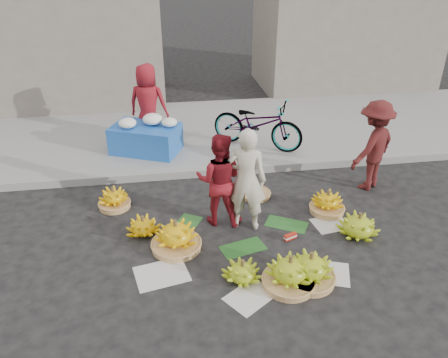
{
  "coord_description": "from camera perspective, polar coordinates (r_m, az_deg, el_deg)",
  "views": [
    {
      "loc": [
        -1.16,
        -5.26,
        3.94
      ],
      "look_at": [
        -0.25,
        0.67,
        0.7
      ],
      "focal_mm": 35.0,
      "sensor_mm": 36.0,
      "label": 1
    }
  ],
  "objects": [
    {
      "name": "banana_bunch_3",
      "position": [
        5.93,
        11.17,
        -11.45
      ],
      "size": [
        0.72,
        0.72,
        0.46
      ],
      "rotation": [
        0.0,
        0.0,
        -0.24
      ],
      "color": "#AC7C48",
      "rests_on": "ground"
    },
    {
      "name": "building_right",
      "position": [
        14.21,
        15.95,
        21.56
      ],
      "size": [
        5.0,
        3.0,
        5.0
      ],
      "primitive_type": "cube",
      "color": "gray",
      "rests_on": "sidewalk"
    },
    {
      "name": "flower_vendor",
      "position": [
        9.48,
        -9.89,
        9.65
      ],
      "size": [
        0.95,
        0.77,
        1.69
      ],
      "primitive_type": "imported",
      "rotation": [
        0.0,
        0.0,
        2.83
      ],
      "color": "maroon",
      "rests_on": "sidewalk"
    },
    {
      "name": "banana_bunch_1",
      "position": [
        5.88,
        2.42,
        -11.98
      ],
      "size": [
        0.63,
        0.63,
        0.32
      ],
      "rotation": [
        0.0,
        0.0,
        -0.28
      ],
      "color": "#7D9D16",
      "rests_on": "ground"
    },
    {
      "name": "sidewalk",
      "position": [
        10.38,
        -1.67,
        6.4
      ],
      "size": [
        40.0,
        4.0,
        0.12
      ],
      "primitive_type": "cube",
      "color": "gray",
      "rests_on": "ground"
    },
    {
      "name": "banana_bunch_7",
      "position": [
        7.58,
        -14.17,
        -2.57
      ],
      "size": [
        0.58,
        0.58,
        0.38
      ],
      "rotation": [
        0.0,
        0.0,
        -0.41
      ],
      "color": "#AC7C48",
      "rests_on": "ground"
    },
    {
      "name": "vendor_red",
      "position": [
        6.69,
        -0.64,
        -0.1
      ],
      "size": [
        0.86,
        0.74,
        1.5
      ],
      "primitive_type": "imported",
      "rotation": [
        0.0,
        0.0,
        2.87
      ],
      "color": "maroon",
      "rests_on": "ground"
    },
    {
      "name": "banana_bunch_4",
      "position": [
        6.97,
        17.17,
        -5.79
      ],
      "size": [
        0.84,
        0.84,
        0.4
      ],
      "rotation": [
        0.0,
        0.0,
        0.38
      ],
      "color": "#7D9D16",
      "rests_on": "ground"
    },
    {
      "name": "building_left",
      "position": [
        12.93,
        -22.41,
        17.74
      ],
      "size": [
        6.0,
        3.0,
        4.0
      ],
      "primitive_type": "cube",
      "color": "gray",
      "rests_on": "sidewalk"
    },
    {
      "name": "banana_bunch_2",
      "position": [
        5.82,
        8.55,
        -12.0
      ],
      "size": [
        0.72,
        0.72,
        0.47
      ],
      "rotation": [
        0.0,
        0.0,
        0.21
      ],
      "color": "#AC7C48",
      "rests_on": "ground"
    },
    {
      "name": "banana_bunch_0",
      "position": [
        6.41,
        -6.31,
        -7.42
      ],
      "size": [
        0.72,
        0.72,
        0.49
      ],
      "rotation": [
        0.0,
        0.0,
        -0.07
      ],
      "color": "#AC7C48",
      "rests_on": "ground"
    },
    {
      "name": "man_striped",
      "position": [
        8.11,
        18.9,
        4.12
      ],
      "size": [
        1.22,
        1.09,
        1.64
      ],
      "primitive_type": "imported",
      "rotation": [
        0.0,
        0.0,
        3.73
      ],
      "color": "maroon",
      "rests_on": "ground"
    },
    {
      "name": "flower_table",
      "position": [
        9.17,
        -10.13,
        5.45
      ],
      "size": [
        1.56,
        1.3,
        0.78
      ],
      "rotation": [
        0.0,
        0.0,
        -0.41
      ],
      "color": "#1B51B0",
      "rests_on": "sidewalk"
    },
    {
      "name": "banana_bunch_6",
      "position": [
        6.82,
        -10.5,
        -6.09
      ],
      "size": [
        0.57,
        0.57,
        0.32
      ],
      "rotation": [
        0.0,
        0.0,
        0.16
      ],
      "color": "#E9B50B",
      "rests_on": "ground"
    },
    {
      "name": "banana_bunch_5",
      "position": [
        7.42,
        13.37,
        -3.06
      ],
      "size": [
        0.56,
        0.56,
        0.4
      ],
      "rotation": [
        0.0,
        0.0,
        -0.08
      ],
      "color": "#AC7C48",
      "rests_on": "ground"
    },
    {
      "name": "basket_spare",
      "position": [
        7.76,
        4.08,
        -1.99
      ],
      "size": [
        0.7,
        0.7,
        0.06
      ],
      "primitive_type": "cylinder",
      "rotation": [
        0.0,
        0.0,
        -0.38
      ],
      "color": "#AC7C48",
      "rests_on": "ground"
    },
    {
      "name": "newspaper_scatter",
      "position": [
        6.06,
        4.56,
        -12.27
      ],
      "size": [
        3.2,
        1.8,
        0.0
      ],
      "primitive_type": null,
      "color": "silver",
      "rests_on": "ground"
    },
    {
      "name": "ground",
      "position": [
        6.67,
        3.03,
        -7.88
      ],
      "size": [
        80.0,
        80.0,
        0.0
      ],
      "primitive_type": "plane",
      "color": "black",
      "rests_on": "ground"
    },
    {
      "name": "bicycle",
      "position": [
        9.2,
        4.39,
        7.24
      ],
      "size": [
        1.65,
        2.03,
        1.04
      ],
      "primitive_type": "imported",
      "rotation": [
        0.0,
        0.0,
        1.0
      ],
      "color": "gray",
      "rests_on": "sidewalk"
    },
    {
      "name": "grey_bucket",
      "position": [
        9.29,
        -13.13,
        4.56
      ],
      "size": [
        0.33,
        0.33,
        0.37
      ],
      "primitive_type": "cylinder",
      "color": "slate",
      "rests_on": "sidewalk"
    },
    {
      "name": "curb",
      "position": [
        8.48,
        0.12,
        1.25
      ],
      "size": [
        40.0,
        0.25,
        0.15
      ],
      "primitive_type": "cube",
      "color": "gray",
      "rests_on": "ground"
    },
    {
      "name": "vendor_cream",
      "position": [
        6.54,
        2.92,
        -0.11
      ],
      "size": [
        0.7,
        0.57,
        1.65
      ],
      "primitive_type": "imported",
      "rotation": [
        0.0,
        0.0,
        2.82
      ],
      "color": "beige",
      "rests_on": "ground"
    },
    {
      "name": "banana_leaves",
      "position": [
        6.81,
        1.87,
        -6.95
      ],
      "size": [
        2.0,
        1.0,
        0.0
      ],
      "primitive_type": null,
      "color": "#1B511B",
      "rests_on": "ground"
    },
    {
      "name": "incense_stack",
      "position": [
        6.71,
        8.66,
        -7.45
      ],
      "size": [
        0.22,
        0.14,
        0.09
      ],
      "primitive_type": "cube",
      "rotation": [
        0.0,
        0.0,
        0.39
      ],
      "color": "#AB2412",
      "rests_on": "ground"
    }
  ]
}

